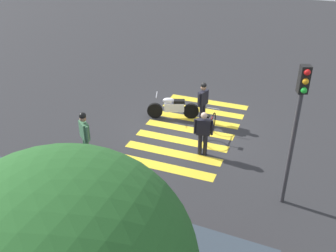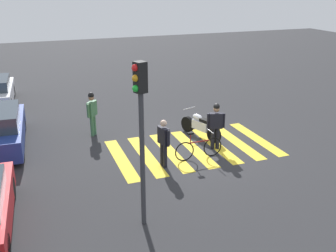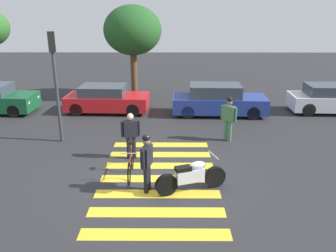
% 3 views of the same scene
% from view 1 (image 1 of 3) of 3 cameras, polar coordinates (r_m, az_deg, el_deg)
% --- Properties ---
extents(ground_plane, '(60.00, 60.00, 0.00)m').
position_cam_1_polar(ground_plane, '(14.72, 3.19, -0.54)').
color(ground_plane, '#2B2B2D').
extents(police_motorcycle, '(2.03, 0.93, 1.03)m').
position_cam_1_polar(police_motorcycle, '(15.38, 0.78, 2.78)').
color(police_motorcycle, black).
rests_on(police_motorcycle, ground_plane).
extents(leaning_bicycle, '(0.46, 1.76, 1.01)m').
position_cam_1_polar(leaning_bicycle, '(14.17, 6.27, -0.14)').
color(leaning_bicycle, black).
rests_on(leaning_bicycle, ground_plane).
extents(officer_on_foot, '(0.64, 0.29, 1.61)m').
position_cam_1_polar(officer_on_foot, '(12.78, 5.31, -0.80)').
color(officer_on_foot, black).
rests_on(officer_on_foot, ground_plane).
extents(officer_by_motorcycle, '(0.33, 0.63, 1.73)m').
position_cam_1_polar(officer_by_motorcycle, '(14.82, 5.27, 3.89)').
color(officer_by_motorcycle, black).
rests_on(officer_by_motorcycle, ground_plane).
extents(pedestrian_bystander, '(0.54, 0.45, 1.75)m').
position_cam_1_polar(pedestrian_bystander, '(12.73, -12.40, -1.01)').
color(pedestrian_bystander, '#3F724C').
rests_on(pedestrian_bystander, ground_plane).
extents(crosswalk_stripes, '(3.50, 5.85, 0.01)m').
position_cam_1_polar(crosswalk_stripes, '(14.71, 3.19, -0.52)').
color(crosswalk_stripes, yellow).
rests_on(crosswalk_stripes, ground_plane).
extents(car_blue_hatchback, '(4.46, 1.83, 1.46)m').
position_cam_1_polar(car_blue_hatchback, '(10.81, -22.26, -10.72)').
color(car_blue_hatchback, black).
rests_on(car_blue_hatchback, ground_plane).
extents(traffic_light_pole, '(0.31, 0.36, 4.11)m').
position_cam_1_polar(traffic_light_pole, '(10.17, 18.84, 1.40)').
color(traffic_light_pole, '#38383D').
rests_on(traffic_light_pole, ground_plane).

